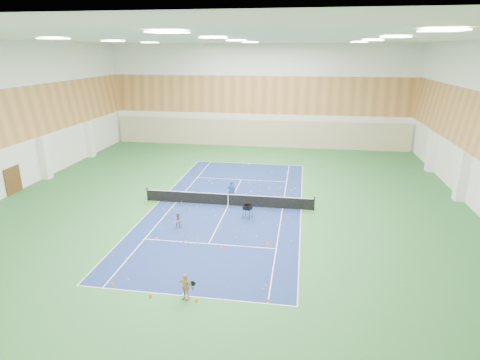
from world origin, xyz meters
name	(u,v)px	position (x,y,z in m)	size (l,w,h in m)	color
ground	(228,205)	(0.00, 0.00, 0.00)	(40.00, 40.00, 0.00)	#2C6732
room_shell	(227,127)	(0.00, 0.00, 6.00)	(36.00, 40.00, 12.00)	white
wood_cladding	(227,99)	(0.00, 0.00, 8.00)	(36.00, 40.00, 8.00)	#C28148
ceiling_light_grid	(227,39)	(0.00, 0.00, 11.92)	(21.40, 25.40, 0.06)	white
court_surface	(228,205)	(0.00, 0.00, 0.01)	(10.97, 23.77, 0.01)	navy
tennis_balls_scatter	(228,205)	(0.00, 0.00, 0.05)	(10.57, 22.77, 0.07)	yellow
tennis_net	(228,199)	(0.00, 0.00, 0.55)	(12.80, 0.10, 1.10)	black
back_curtain	(258,133)	(0.00, 19.75, 1.60)	(35.40, 0.16, 3.20)	#C6B793
door_left_b	(13,180)	(-17.92, 0.00, 1.10)	(0.08, 1.80, 2.20)	#593319
coach	(231,191)	(0.09, 0.83, 0.87)	(0.64, 0.42, 1.74)	#223F9C
child_court	(179,220)	(-2.47, -4.50, 0.56)	(0.54, 0.42, 1.12)	gray
child_apron	(185,286)	(0.22, -12.08, 0.67)	(0.78, 0.33, 1.34)	tan
ball_cart	(248,211)	(1.78, -2.12, 0.50)	(0.58, 0.58, 1.00)	black
cone_svc_a	(157,238)	(-3.35, -6.34, 0.09)	(0.17, 0.17, 0.19)	orange
cone_svc_b	(184,242)	(-1.54, -6.53, 0.10)	(0.17, 0.17, 0.19)	#E2450B
cone_svc_c	(224,247)	(1.01, -6.81, 0.09)	(0.17, 0.17, 0.19)	#FF440D
cone_svc_d	(268,243)	(3.57, -5.90, 0.10)	(0.18, 0.18, 0.20)	#FF4C0D
cone_base_a	(112,283)	(-3.77, -11.51, 0.10)	(0.18, 0.18, 0.20)	orange
cone_base_b	(150,295)	(-1.48, -12.24, 0.10)	(0.18, 0.18, 0.20)	#E14A0B
cone_base_c	(197,300)	(0.80, -12.24, 0.10)	(0.18, 0.18, 0.20)	#D6660B
cone_base_d	(268,300)	(4.09, -11.69, 0.10)	(0.17, 0.17, 0.19)	#FF550D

